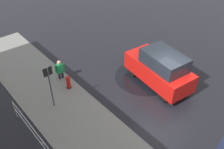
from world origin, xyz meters
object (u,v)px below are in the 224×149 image
Objects in this scene: fire_hydrant at (68,82)px; pedestrian at (60,69)px; moving_hatchback at (160,68)px; sign_post at (50,82)px.

fire_hydrant is 1.04m from pedestrian.
moving_hatchback is at bearing -135.14° from pedestrian.
sign_post reaches higher than moving_hatchback.
sign_post reaches higher than fire_hydrant.
sign_post is at bearing 139.40° from pedestrian.
fire_hydrant is 1.89m from sign_post.
moving_hatchback is 3.34× the size of pedestrian.
moving_hatchback reaches higher than fire_hydrant.
fire_hydrant is at bearing 172.68° from pedestrian.
fire_hydrant is (2.88, 3.99, -0.63)m from moving_hatchback.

